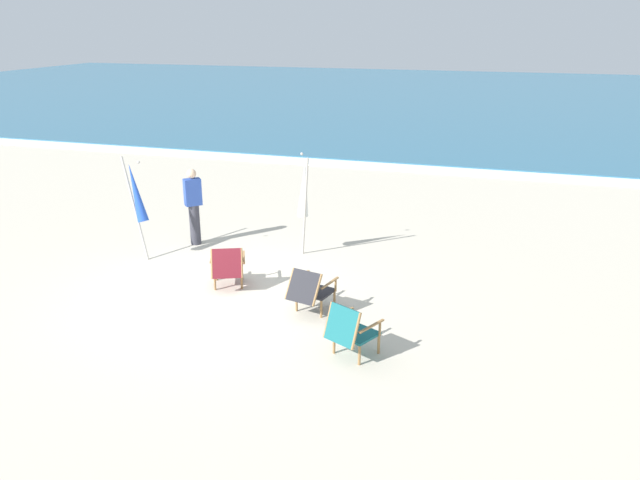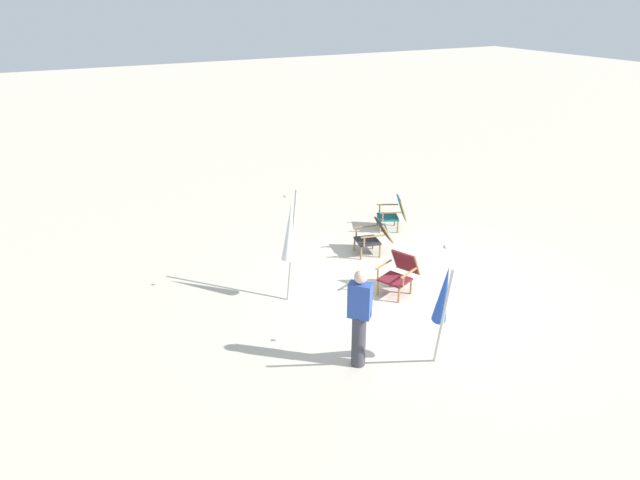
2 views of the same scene
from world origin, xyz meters
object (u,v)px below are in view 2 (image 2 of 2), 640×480
Objects in this scene: beach_chair_back_right at (394,213)px; person_near_chairs at (359,318)px; beach_chair_mid_center at (400,272)px; beach_chair_far_center at (375,236)px; umbrella_furled_blue at (444,295)px; umbrella_furled_white at (290,230)px.

person_near_chairs is (-4.32, 3.63, 0.41)m from beach_chair_back_right.
beach_chair_far_center is at bearing -17.25° from beach_chair_mid_center.
beach_chair_far_center is at bearing -36.27° from person_near_chairs.
beach_chair_far_center is 0.97× the size of beach_chair_mid_center.
beach_chair_mid_center is 2.68m from umbrella_furled_blue.
beach_chair_mid_center reaches higher than beach_chair_far_center.
beach_chair_far_center is 4.40m from umbrella_furled_blue.
umbrella_furled_white is at bearing 117.31° from beach_chair_back_right.
umbrella_furled_white is at bearing 17.56° from umbrella_furled_blue.
person_near_chairs is (-2.44, -0.00, -0.53)m from umbrella_furled_white.
umbrella_furled_white reaches higher than person_near_chairs.
umbrella_furled_blue is (-4.05, 1.47, 0.89)m from beach_chair_far_center.
umbrella_furled_blue reaches higher than person_near_chairs.
beach_chair_back_right is at bearing -40.08° from person_near_chairs.
person_near_chairs is at bearing 130.59° from beach_chair_mid_center.
beach_chair_back_right is 0.94× the size of beach_chair_mid_center.
umbrella_furled_white reaches higher than beach_chair_mid_center.
beach_chair_back_right is 3.16m from beach_chair_mid_center.
umbrella_furled_white reaches higher than beach_chair_far_center.
umbrella_furled_blue is at bearing 158.07° from beach_chair_mid_center.
person_near_chairs reaches higher than beach_chair_far_center.
umbrella_furled_blue reaches higher than beach_chair_far_center.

